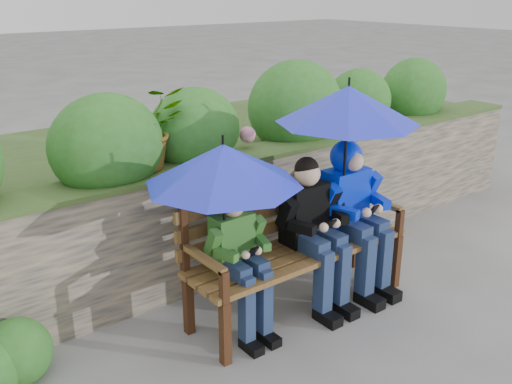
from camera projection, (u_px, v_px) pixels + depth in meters
ground at (264, 313)px, 4.34m from camera, size 60.00×60.00×0.00m
garden_backdrop at (150, 184)px, 5.27m from camera, size 8.00×2.85×1.78m
park_bench at (293, 239)px, 4.29m from camera, size 1.82×0.53×0.96m
boy_left at (240, 255)px, 3.89m from camera, size 0.43×0.50×1.06m
boy_middle at (313, 226)px, 4.26m from camera, size 0.51×0.60×1.17m
boy_right at (353, 204)px, 4.49m from camera, size 0.55×0.67×1.22m
umbrella_left at (223, 165)px, 3.66m from camera, size 1.05×1.05×0.75m
umbrella_right at (348, 105)px, 4.14m from camera, size 1.07×1.07×1.00m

